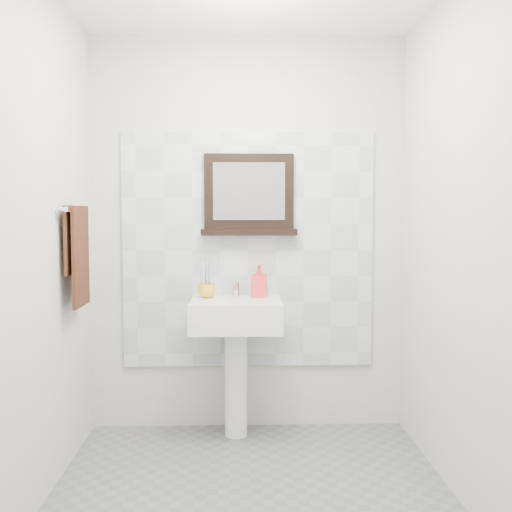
{
  "coord_description": "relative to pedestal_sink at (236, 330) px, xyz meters",
  "views": [
    {
      "loc": [
        -0.06,
        -2.74,
        1.38
      ],
      "look_at": [
        0.03,
        0.55,
        1.15
      ],
      "focal_mm": 42.0,
      "sensor_mm": 36.0,
      "label": 1
    }
  ],
  "objects": [
    {
      "name": "towel_bar",
      "position": [
        -0.87,
        -0.32,
        0.73
      ],
      "size": [
        0.07,
        0.4,
        0.03
      ],
      "color": "silver",
      "rests_on": "left_wall"
    },
    {
      "name": "soap_dispenser",
      "position": [
        0.15,
        0.13,
        0.29
      ],
      "size": [
        0.1,
        0.1,
        0.21
      ],
      "primitive_type": "imported",
      "rotation": [
        0.0,
        0.0,
        -0.06
      ],
      "color": "#F11C3E",
      "rests_on": "pedestal_sink"
    },
    {
      "name": "left_wall",
      "position": [
        -0.92,
        -0.87,
        0.57
      ],
      "size": [
        0.01,
        2.2,
        2.5
      ],
      "primitive_type": "cube",
      "color": "beige",
      "rests_on": "ground"
    },
    {
      "name": "framed_mirror",
      "position": [
        0.08,
        0.19,
        0.81
      ],
      "size": [
        0.6,
        0.11,
        0.51
      ],
      "color": "black",
      "rests_on": "back_wall"
    },
    {
      "name": "front_wall",
      "position": [
        0.08,
        -1.97,
        0.57
      ],
      "size": [
        2.0,
        0.01,
        2.5
      ],
      "primitive_type": "cube",
      "color": "beige",
      "rests_on": "ground"
    },
    {
      "name": "toothbrush_cup",
      "position": [
        -0.18,
        0.1,
        0.23
      ],
      "size": [
        0.13,
        0.13,
        0.09
      ],
      "primitive_type": "imported",
      "rotation": [
        0.0,
        0.0,
        0.18
      ],
      "color": "yellow",
      "rests_on": "pedestal_sink"
    },
    {
      "name": "hand_towel",
      "position": [
        -0.86,
        -0.32,
        0.52
      ],
      "size": [
        0.06,
        0.3,
        0.55
      ],
      "color": "#361A0F",
      "rests_on": "towel_bar"
    },
    {
      "name": "right_wall",
      "position": [
        1.08,
        -0.87,
        0.57
      ],
      "size": [
        0.01,
        2.2,
        2.5
      ],
      "primitive_type": "cube",
      "color": "beige",
      "rests_on": "ground"
    },
    {
      "name": "splashback",
      "position": [
        0.08,
        0.21,
        0.47
      ],
      "size": [
        1.6,
        0.02,
        1.5
      ],
      "primitive_type": "cube",
      "color": "silver",
      "rests_on": "back_wall"
    },
    {
      "name": "back_wall",
      "position": [
        0.08,
        0.23,
        0.57
      ],
      "size": [
        2.0,
        0.01,
        2.5
      ],
      "primitive_type": "cube",
      "color": "beige",
      "rests_on": "ground"
    },
    {
      "name": "toothbrushes",
      "position": [
        -0.18,
        0.11,
        0.31
      ],
      "size": [
        0.05,
        0.04,
        0.21
      ],
      "color": "white",
      "rests_on": "toothbrush_cup"
    },
    {
      "name": "pedestal_sink",
      "position": [
        0.0,
        0.0,
        0.0
      ],
      "size": [
        0.55,
        0.44,
        0.96
      ],
      "color": "white",
      "rests_on": "ground"
    },
    {
      "name": "floor",
      "position": [
        0.08,
        -0.87,
        -0.68
      ],
      "size": [
        2.0,
        2.2,
        0.01
      ],
      "primitive_type": "cube",
      "color": "slate",
      "rests_on": "ground"
    }
  ]
}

